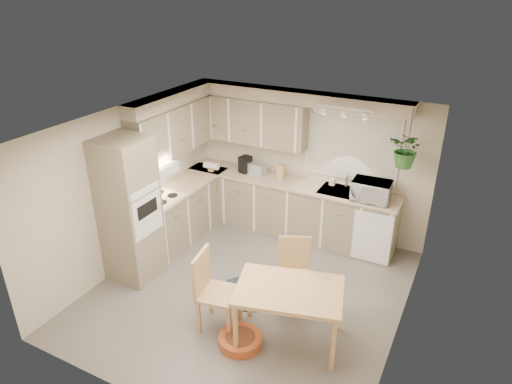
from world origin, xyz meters
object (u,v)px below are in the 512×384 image
at_px(braided_rug, 253,293).
at_px(microwave, 371,189).
at_px(chair_left, 219,292).
at_px(dining_table, 288,315).
at_px(chair_back, 294,276).
at_px(pet_bed, 240,340).

bearing_deg(braided_rug, microwave, 57.48).
bearing_deg(chair_left, dining_table, 89.39).
xyz_separation_m(chair_back, microwave, (0.50, 1.70, 0.66)).
bearing_deg(chair_back, chair_left, 25.20).
bearing_deg(dining_table, chair_back, 107.31).
xyz_separation_m(chair_left, pet_bed, (0.38, -0.17, -0.46)).
relative_size(chair_back, microwave, 1.69).
bearing_deg(dining_table, pet_bed, -146.61).
bearing_deg(chair_back, dining_table, 82.98).
xyz_separation_m(chair_back, braided_rug, (-0.59, -0.02, -0.47)).
bearing_deg(pet_bed, braided_rug, 108.54).
distance_m(dining_table, pet_bed, 0.66).
relative_size(pet_bed, microwave, 0.93).
distance_m(chair_left, braided_rug, 0.92).
bearing_deg(braided_rug, pet_bed, -71.46).
distance_m(chair_back, braided_rug, 0.75).
bearing_deg(pet_bed, dining_table, 33.39).
relative_size(chair_back, pet_bed, 1.82).
bearing_deg(dining_table, braided_rug, 142.00).
height_order(chair_back, braided_rug, chair_back).
xyz_separation_m(dining_table, braided_rug, (-0.79, 0.62, -0.38)).
xyz_separation_m(dining_table, pet_bed, (-0.48, -0.31, -0.32)).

